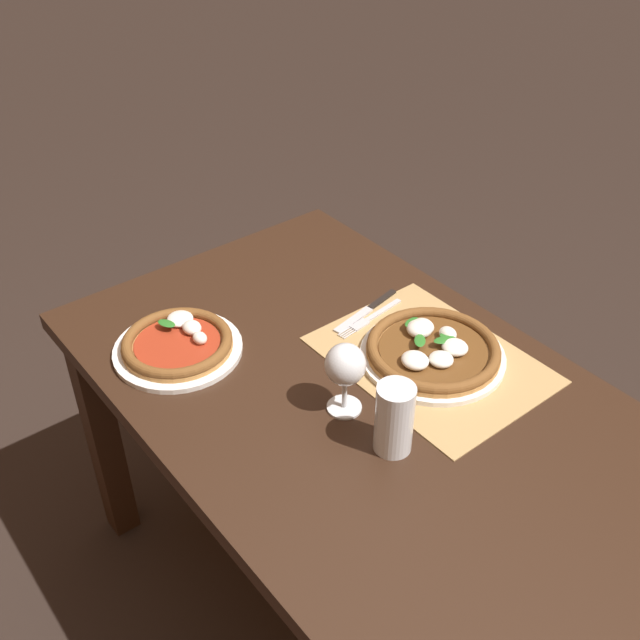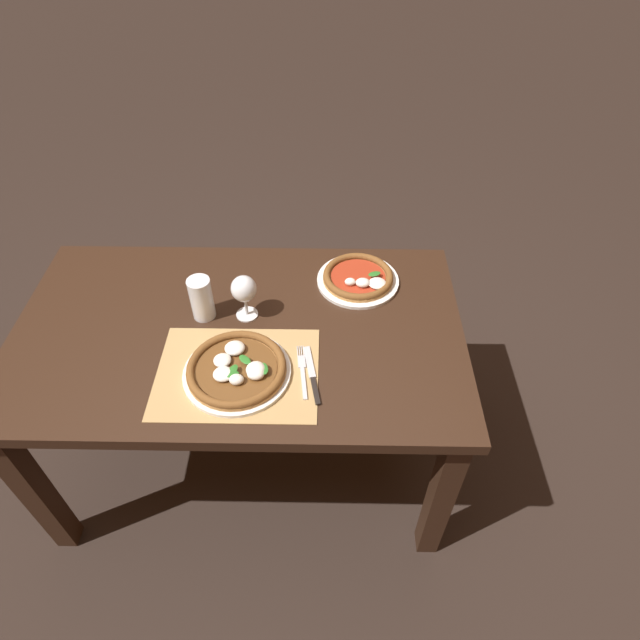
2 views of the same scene
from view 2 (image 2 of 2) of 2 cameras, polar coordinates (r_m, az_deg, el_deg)
name	(u,v)px [view 2 (image 2 of 2)]	position (r m, az deg, el deg)	size (l,w,h in m)	color
ground_plane	(257,454)	(2.28, -6.72, -13.98)	(24.00, 24.00, 0.00)	black
dining_table	(241,351)	(1.77, -8.43, -3.25)	(1.41, 0.83, 0.74)	black
paper_placemat	(237,373)	(1.57, -8.79, -5.58)	(0.47, 0.35, 0.00)	#A88451
pizza_near	(237,369)	(1.55, -8.85, -5.21)	(0.31, 0.31, 0.05)	silver
pizza_far	(358,278)	(1.82, 4.13, 4.49)	(0.28, 0.28, 0.05)	silver
wine_glass	(244,290)	(1.66, -8.12, 3.15)	(0.08, 0.08, 0.16)	silver
pint_glass	(202,299)	(1.71, -12.52, 2.19)	(0.07, 0.07, 0.15)	silver
fork	(303,371)	(1.55, -1.87, -5.47)	(0.04, 0.20, 0.00)	#B7B7BC
knife	(312,374)	(1.54, -0.87, -5.81)	(0.06, 0.21, 0.01)	black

